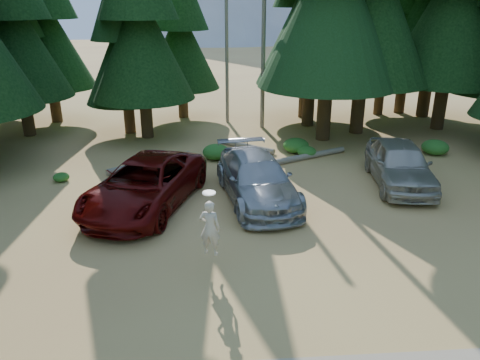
{
  "coord_description": "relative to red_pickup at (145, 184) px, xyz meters",
  "views": [
    {
      "loc": [
        -2.46,
        -12.6,
        7.21
      ],
      "look_at": [
        -1.37,
        2.66,
        1.25
      ],
      "focal_mm": 35.0,
      "sensor_mm": 36.0,
      "label": 1
    }
  ],
  "objects": [
    {
      "name": "ground",
      "position": [
        4.79,
        -3.42,
        -0.89
      ],
      "size": [
        160.0,
        160.0,
        0.0
      ],
      "primitive_type": "plane",
      "color": "tan",
      "rests_on": "ground"
    },
    {
      "name": "forest_belt_north",
      "position": [
        4.79,
        11.58,
        -0.89
      ],
      "size": [
        36.0,
        7.0,
        22.0
      ],
      "primitive_type": null,
      "color": "black",
      "rests_on": "ground"
    },
    {
      "name": "snag_front",
      "position": [
        5.59,
        11.08,
        5.11
      ],
      "size": [
        0.24,
        0.24,
        12.0
      ],
      "primitive_type": "cylinder",
      "color": "#665B51",
      "rests_on": "ground"
    },
    {
      "name": "snag_back",
      "position": [
        3.59,
        12.58,
        4.11
      ],
      "size": [
        0.2,
        0.2,
        10.0
      ],
      "primitive_type": "cylinder",
      "color": "#665B51",
      "rests_on": "ground"
    },
    {
      "name": "red_pickup",
      "position": [
        0.0,
        0.0,
        0.0
      ],
      "size": [
        4.8,
        6.97,
        1.77
      ],
      "primitive_type": "imported",
      "rotation": [
        0.0,
        0.0,
        -0.32
      ],
      "color": "#560907",
      "rests_on": "ground"
    },
    {
      "name": "silver_minivan_center",
      "position": [
        4.14,
        0.34,
        -0.04
      ],
      "size": [
        3.22,
        6.13,
        1.7
      ],
      "primitive_type": "imported",
      "rotation": [
        0.0,
        0.0,
        0.15
      ],
      "color": "#A3A6AB",
      "rests_on": "ground"
    },
    {
      "name": "silver_minivan_right",
      "position": [
        10.14,
        1.5,
        0.02
      ],
      "size": [
        2.84,
        5.55,
        1.81
      ],
      "primitive_type": "imported",
      "rotation": [
        0.0,
        0.0,
        -0.14
      ],
      "color": "#B9B2A5",
      "rests_on": "ground"
    },
    {
      "name": "frisbee_player",
      "position": [
        2.33,
        -4.44,
        0.41
      ],
      "size": [
        0.69,
        0.56,
        1.86
      ],
      "rotation": [
        0.0,
        0.0,
        2.82
      ],
      "color": "beige",
      "rests_on": "ground"
    },
    {
      "name": "log_left",
      "position": [
        -0.35,
        4.51,
        -0.74
      ],
      "size": [
        3.63,
        2.59,
        0.3
      ],
      "primitive_type": "cylinder",
      "rotation": [
        0.0,
        1.57,
        0.59
      ],
      "color": "#665B51",
      "rests_on": "ground"
    },
    {
      "name": "log_mid",
      "position": [
        4.31,
        6.83,
        -0.75
      ],
      "size": [
        2.69,
        2.26,
        0.27
      ],
      "primitive_type": "cylinder",
      "rotation": [
        0.0,
        1.57,
        -0.68
      ],
      "color": "#665B51",
      "rests_on": "ground"
    },
    {
      "name": "log_right",
      "position": [
        7.05,
        4.97,
        -0.74
      ],
      "size": [
        4.15,
        2.17,
        0.29
      ],
      "primitive_type": "cylinder",
      "rotation": [
        0.0,
        1.57,
        0.44
      ],
      "color": "#665B51",
      "rests_on": "ground"
    },
    {
      "name": "shrub_far_left",
      "position": [
        -0.34,
        4.19,
        -0.54
      ],
      "size": [
        1.24,
        1.24,
        0.68
      ],
      "primitive_type": "ellipsoid",
      "color": "#246E21",
      "rests_on": "ground"
    },
    {
      "name": "shrub_left",
      "position": [
        3.5,
        4.67,
        -0.62
      ],
      "size": [
        0.98,
        0.98,
        0.54
      ],
      "primitive_type": "ellipsoid",
      "color": "#246E21",
      "rests_on": "ground"
    },
    {
      "name": "shrub_center_left",
      "position": [
        2.71,
        5.32,
        -0.53
      ],
      "size": [
        1.29,
        1.29,
        0.71
      ],
      "primitive_type": "ellipsoid",
      "color": "#246E21",
      "rests_on": "ground"
    },
    {
      "name": "shrub_center_right",
      "position": [
        7.12,
        5.34,
        -0.63
      ],
      "size": [
        0.92,
        0.92,
        0.51
      ],
      "primitive_type": "ellipsoid",
      "color": "#246E21",
      "rests_on": "ground"
    },
    {
      "name": "shrub_right",
      "position": [
        6.72,
        6.07,
        -0.53
      ],
      "size": [
        1.3,
        1.3,
        0.71
      ],
      "primitive_type": "ellipsoid",
      "color": "#246E21",
      "rests_on": "ground"
    },
    {
      "name": "shrub_far_right",
      "position": [
        13.52,
        5.29,
        -0.53
      ],
      "size": [
        1.3,
        1.3,
        0.72
      ],
      "primitive_type": "ellipsoid",
      "color": "#246E21",
      "rests_on": "ground"
    },
    {
      "name": "shrub_edge_west",
      "position": [
        -3.87,
        2.85,
        -0.7
      ],
      "size": [
        0.67,
        0.67,
        0.37
      ],
      "primitive_type": "ellipsoid",
      "color": "#246E21",
      "rests_on": "ground"
    }
  ]
}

